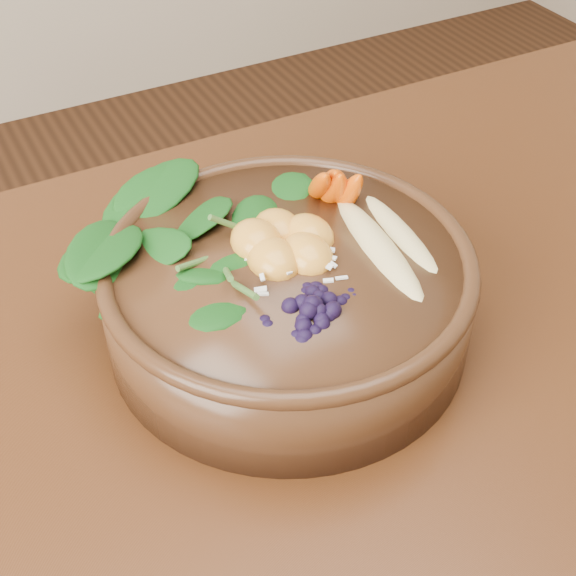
% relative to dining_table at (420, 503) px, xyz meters
% --- Properties ---
extents(dining_table, '(1.60, 0.90, 0.75)m').
position_rel_dining_table_xyz_m(dining_table, '(0.00, 0.00, 0.00)').
color(dining_table, '#331C0C').
rests_on(dining_table, ground).
extents(stoneware_bowl, '(0.34, 0.34, 0.08)m').
position_rel_dining_table_xyz_m(stoneware_bowl, '(-0.05, 0.14, 0.13)').
color(stoneware_bowl, '#3F2616').
rests_on(stoneware_bowl, dining_table).
extents(kale_heap, '(0.22, 0.20, 0.04)m').
position_rel_dining_table_xyz_m(kale_heap, '(-0.08, 0.20, 0.19)').
color(kale_heap, '#144E13').
rests_on(kale_heap, stoneware_bowl).
extents(carrot_cluster, '(0.07, 0.07, 0.08)m').
position_rel_dining_table_xyz_m(carrot_cluster, '(0.02, 0.20, 0.21)').
color(carrot_cluster, '#D44B00').
rests_on(carrot_cluster, stoneware_bowl).
extents(banana_halves, '(0.07, 0.16, 0.03)m').
position_rel_dining_table_xyz_m(banana_halves, '(0.03, 0.12, 0.18)').
color(banana_halves, '#E0CC84').
rests_on(banana_halves, stoneware_bowl).
extents(mandarin_cluster, '(0.10, 0.11, 0.03)m').
position_rel_dining_table_xyz_m(mandarin_cluster, '(-0.04, 0.15, 0.19)').
color(mandarin_cluster, orange).
rests_on(mandarin_cluster, stoneware_bowl).
extents(blueberry_pile, '(0.15, 0.13, 0.04)m').
position_rel_dining_table_xyz_m(blueberry_pile, '(-0.06, 0.08, 0.19)').
color(blueberry_pile, black).
rests_on(blueberry_pile, stoneware_bowl).
extents(coconut_flakes, '(0.10, 0.09, 0.01)m').
position_rel_dining_table_xyz_m(coconut_flakes, '(-0.05, 0.12, 0.17)').
color(coconut_flakes, white).
rests_on(coconut_flakes, stoneware_bowl).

